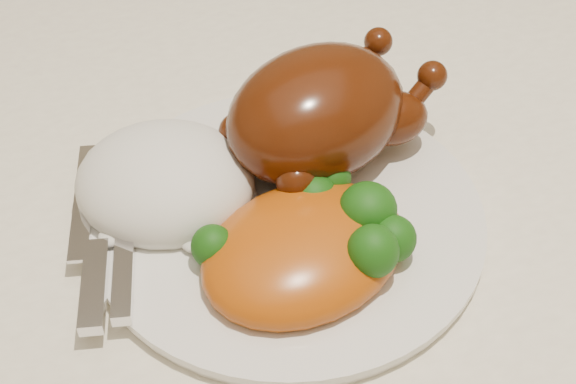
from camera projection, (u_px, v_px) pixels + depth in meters
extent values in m
cube|color=brown|center=(362.00, 136.00, 0.67)|extent=(1.60, 0.90, 0.04)
cube|color=white|center=(364.00, 114.00, 0.65)|extent=(1.72, 1.02, 0.01)
cylinder|color=white|center=(288.00, 218.00, 0.56)|extent=(0.32, 0.32, 0.01)
ellipsoid|color=#4E1908|center=(316.00, 113.00, 0.56)|extent=(0.17, 0.15, 0.09)
ellipsoid|color=#4E1908|center=(305.00, 97.00, 0.54)|extent=(0.08, 0.07, 0.04)
ellipsoid|color=#4E1908|center=(392.00, 118.00, 0.58)|extent=(0.05, 0.04, 0.04)
sphere|color=#4E1908|center=(432.00, 76.00, 0.58)|extent=(0.02, 0.02, 0.02)
ellipsoid|color=#4E1908|center=(340.00, 82.00, 0.61)|extent=(0.05, 0.04, 0.04)
sphere|color=#4E1908|center=(378.00, 42.00, 0.61)|extent=(0.02, 0.02, 0.02)
sphere|color=#4E1908|center=(296.00, 180.00, 0.54)|extent=(0.03, 0.03, 0.03)
sphere|color=#4E1908|center=(238.00, 132.00, 0.57)|extent=(0.03, 0.03, 0.03)
ellipsoid|color=white|center=(166.00, 182.00, 0.56)|extent=(0.16, 0.15, 0.07)
ellipsoid|color=#B34A0B|center=(304.00, 251.00, 0.51)|extent=(0.17, 0.16, 0.05)
ellipsoid|color=#B34A0B|center=(354.00, 227.00, 0.53)|extent=(0.06, 0.06, 0.03)
ellipsoid|color=#0C3909|center=(213.00, 246.00, 0.51)|extent=(0.03, 0.03, 0.03)
ellipsoid|color=#0C3909|center=(368.00, 209.00, 0.52)|extent=(0.04, 0.04, 0.04)
ellipsoid|color=#0C3909|center=(331.00, 178.00, 0.55)|extent=(0.03, 0.03, 0.03)
ellipsoid|color=#0C3909|center=(373.00, 251.00, 0.49)|extent=(0.03, 0.03, 0.04)
ellipsoid|color=#0C3909|center=(393.00, 239.00, 0.51)|extent=(0.03, 0.03, 0.03)
ellipsoid|color=#0C3909|center=(313.00, 199.00, 0.54)|extent=(0.03, 0.03, 0.04)
ellipsoid|color=#0C3909|center=(344.00, 257.00, 0.50)|extent=(0.02, 0.02, 0.02)
cube|color=silver|center=(84.00, 200.00, 0.56)|extent=(0.03, 0.11, 0.00)
cube|color=silver|center=(94.00, 285.00, 0.50)|extent=(0.03, 0.07, 0.01)
cube|color=silver|center=(124.00, 274.00, 0.51)|extent=(0.02, 0.08, 0.01)
cube|color=silver|center=(111.00, 194.00, 0.56)|extent=(0.02, 0.08, 0.00)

